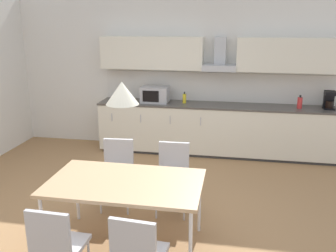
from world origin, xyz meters
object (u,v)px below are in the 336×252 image
(chair_far_right, at_px, (173,171))
(chair_near_right, at_px, (137,252))
(coffee_maker, at_px, (329,100))
(chair_near_left, at_px, (56,242))
(pendant_lamp, at_px, (122,93))
(bottle_yellow, at_px, (184,98))
(microwave, at_px, (155,95))
(bottle_red, at_px, (300,103))
(chair_far_left, at_px, (117,167))
(dining_table, at_px, (125,185))

(chair_far_right, height_order, chair_near_right, same)
(coffee_maker, relative_size, chair_near_left, 0.34)
(pendant_lamp, bearing_deg, bottle_yellow, 86.53)
(microwave, relative_size, bottle_yellow, 2.40)
(coffee_maker, distance_m, chair_near_right, 4.54)
(pendant_lamp, bearing_deg, bottle_red, 54.56)
(bottle_yellow, xyz_separation_m, chair_far_left, (-0.55, -2.20, -0.45))
(chair_near_left, bearing_deg, chair_far_right, 67.29)
(bottle_red, distance_m, chair_far_left, 3.33)
(bottle_red, bearing_deg, bottle_yellow, 178.47)
(chair_far_left, bearing_deg, dining_table, -66.87)
(chair_far_right, bearing_deg, bottle_red, 50.33)
(chair_near_left, bearing_deg, pendant_lamp, 67.13)
(bottle_red, relative_size, chair_near_left, 0.26)
(dining_table, relative_size, pendant_lamp, 4.95)
(bottle_yellow, xyz_separation_m, pendant_lamp, (-0.19, -3.05, 0.68))
(bottle_yellow, bearing_deg, chair_far_left, -104.00)
(bottle_red, xyz_separation_m, chair_far_left, (-2.50, -2.15, -0.46))
(microwave, height_order, bottle_red, microwave)
(bottle_red, xyz_separation_m, dining_table, (-2.13, -3.00, -0.29))
(chair_near_right, relative_size, chair_far_left, 1.00)
(coffee_maker, bearing_deg, chair_far_right, -135.63)
(chair_far_left, bearing_deg, chair_far_right, 0.02)
(chair_near_left, height_order, pendant_lamp, pendant_lamp)
(chair_far_right, xyz_separation_m, chair_near_left, (-0.71, -1.70, 0.00))
(dining_table, height_order, chair_near_left, chair_near_left)
(chair_far_left, bearing_deg, chair_near_left, -89.85)
(microwave, height_order, chair_near_left, microwave)
(bottle_red, xyz_separation_m, pendant_lamp, (-2.13, -3.00, 0.67))
(bottle_red, distance_m, pendant_lamp, 3.74)
(coffee_maker, xyz_separation_m, chair_far_right, (-2.25, -2.20, -0.52))
(bottle_yellow, distance_m, chair_far_left, 2.31)
(microwave, bearing_deg, coffee_maker, 0.51)
(bottle_yellow, relative_size, chair_far_right, 0.23)
(chair_far_right, relative_size, chair_near_right, 1.00)
(coffee_maker, xyz_separation_m, chair_near_right, (-2.25, -3.90, -0.52))
(coffee_maker, bearing_deg, microwave, -179.49)
(microwave, relative_size, coffee_maker, 1.60)
(chair_near_left, distance_m, chair_far_left, 1.70)
(bottle_yellow, height_order, chair_near_right, bottle_yellow)
(chair_far_right, bearing_deg, chair_near_left, -112.71)
(chair_near_left, bearing_deg, bottle_red, 57.07)
(chair_near_right, relative_size, pendant_lamp, 2.72)
(chair_far_right, relative_size, chair_near_left, 1.00)
(microwave, xyz_separation_m, dining_table, (0.34, -3.03, -0.34))
(coffee_maker, height_order, dining_table, coffee_maker)
(coffee_maker, xyz_separation_m, chair_far_left, (-2.97, -2.20, -0.52))
(bottle_red, distance_m, dining_table, 3.69)
(chair_near_left, bearing_deg, coffee_maker, 52.80)
(chair_far_right, bearing_deg, pendant_lamp, -112.56)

